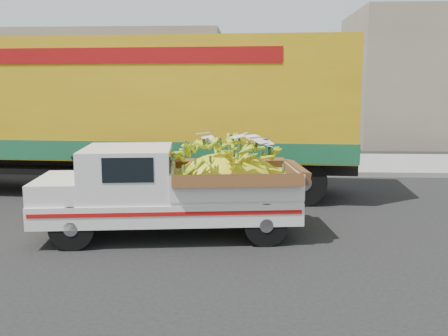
{
  "coord_description": "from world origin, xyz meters",
  "views": [
    {
      "loc": [
        2.25,
        -8.83,
        2.68
      ],
      "look_at": [
        1.78,
        0.62,
        1.12
      ],
      "focal_mm": 40.0,
      "sensor_mm": 36.0,
      "label": 1
    }
  ],
  "objects": [
    {
      "name": "sidewalk",
      "position": [
        0.0,
        8.18,
        0.07
      ],
      "size": [
        60.0,
        4.0,
        0.14
      ],
      "primitive_type": "cube",
      "color": "gray",
      "rests_on": "ground"
    },
    {
      "name": "pickup_truck",
      "position": [
        1.18,
        -0.08,
        0.87
      ],
      "size": [
        4.76,
        2.21,
        1.61
      ],
      "rotation": [
        0.0,
        0.0,
        0.12
      ],
      "color": "black",
      "rests_on": "ground"
    },
    {
      "name": "building_left",
      "position": [
        -8.0,
        14.08,
        2.5
      ],
      "size": [
        18.0,
        6.0,
        5.0
      ],
      "primitive_type": "cube",
      "color": "gray",
      "rests_on": "ground"
    },
    {
      "name": "curb",
      "position": [
        0.0,
        6.08,
        0.07
      ],
      "size": [
        60.0,
        0.25,
        0.15
      ],
      "primitive_type": "cube",
      "color": "gray",
      "rests_on": "ground"
    },
    {
      "name": "ground",
      "position": [
        0.0,
        0.0,
        0.0
      ],
      "size": [
        100.0,
        100.0,
        0.0
      ],
      "primitive_type": "plane",
      "color": "black",
      "rests_on": "ground"
    },
    {
      "name": "semi_trailer",
      "position": [
        -1.12,
        3.63,
        2.12
      ],
      "size": [
        12.04,
        3.29,
        3.8
      ],
      "rotation": [
        0.0,
        0.0,
        -0.07
      ],
      "color": "black",
      "rests_on": "ground"
    }
  ]
}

